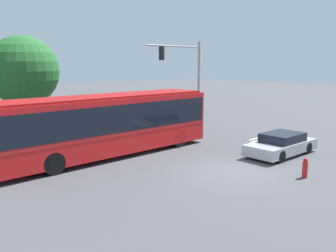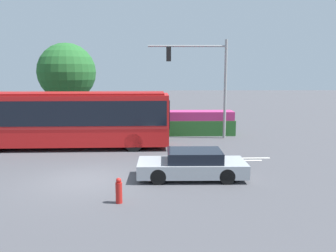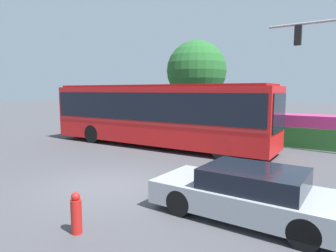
{
  "view_description": "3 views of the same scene",
  "coord_description": "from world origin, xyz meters",
  "px_view_note": "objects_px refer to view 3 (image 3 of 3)",
  "views": [
    {
      "loc": [
        -12.21,
        -9.32,
        4.74
      ],
      "look_at": [
        0.88,
        5.28,
        1.27
      ],
      "focal_mm": 37.79,
      "sensor_mm": 36.0,
      "label": 1
    },
    {
      "loc": [
        3.02,
        -13.52,
        4.28
      ],
      "look_at": [
        3.39,
        4.11,
        1.55
      ],
      "focal_mm": 37.13,
      "sensor_mm": 36.0,
      "label": 2
    },
    {
      "loc": [
        6.34,
        -6.26,
        2.89
      ],
      "look_at": [
        -1.92,
        6.18,
        1.08
      ],
      "focal_mm": 31.7,
      "sensor_mm": 36.0,
      "label": 3
    }
  ],
  "objects_px": {
    "street_tree_left": "(197,71)",
    "fire_hydrant": "(76,214)",
    "city_bus": "(157,112)",
    "sedan_foreground": "(250,194)"
  },
  "relations": [
    {
      "from": "sedan_foreground",
      "to": "street_tree_left",
      "type": "relative_size",
      "value": 0.67
    },
    {
      "from": "city_bus",
      "to": "street_tree_left",
      "type": "xyz_separation_m",
      "value": [
        -1.51,
        7.11,
        2.49
      ]
    },
    {
      "from": "street_tree_left",
      "to": "fire_hydrant",
      "type": "distance_m",
      "value": 17.18
    },
    {
      "from": "street_tree_left",
      "to": "sedan_foreground",
      "type": "bearing_deg",
      "value": -57.27
    },
    {
      "from": "city_bus",
      "to": "fire_hydrant",
      "type": "xyz_separation_m",
      "value": [
        4.21,
        -8.62,
        -1.39
      ]
    },
    {
      "from": "city_bus",
      "to": "street_tree_left",
      "type": "distance_m",
      "value": 7.68
    },
    {
      "from": "sedan_foreground",
      "to": "street_tree_left",
      "type": "bearing_deg",
      "value": -56.92
    },
    {
      "from": "city_bus",
      "to": "fire_hydrant",
      "type": "bearing_deg",
      "value": -65.15
    },
    {
      "from": "city_bus",
      "to": "sedan_foreground",
      "type": "bearing_deg",
      "value": -41.99
    },
    {
      "from": "city_bus",
      "to": "street_tree_left",
      "type": "bearing_deg",
      "value": 100.79
    }
  ]
}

